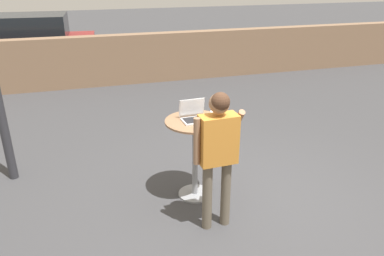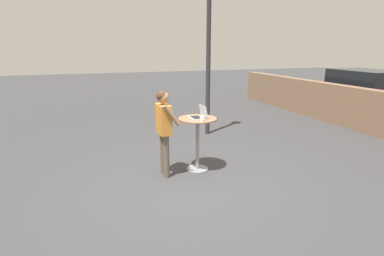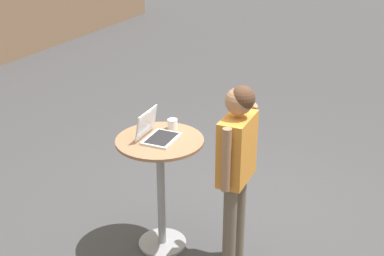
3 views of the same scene
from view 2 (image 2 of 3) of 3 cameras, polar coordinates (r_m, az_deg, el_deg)
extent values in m
plane|color=#3D3D3F|center=(5.50, -1.26, -10.29)|extent=(50.00, 50.00, 0.00)
cylinder|color=gray|center=(6.03, 1.02, -7.79)|extent=(0.43, 0.43, 0.03)
cylinder|color=gray|center=(5.85, 1.05, -3.14)|extent=(0.07, 0.07, 1.00)
cylinder|color=#8C6647|center=(5.71, 1.07, 1.76)|extent=(0.74, 0.74, 0.02)
cube|color=silver|center=(5.70, 0.89, 1.96)|extent=(0.33, 0.26, 0.02)
cube|color=black|center=(5.69, 0.89, 2.05)|extent=(0.29, 0.21, 0.00)
cube|color=silver|center=(5.72, 2.18, 3.23)|extent=(0.32, 0.07, 0.22)
cube|color=white|center=(5.72, 2.12, 3.24)|extent=(0.30, 0.05, 0.20)
cylinder|color=white|center=(5.48, 1.96, 1.81)|extent=(0.09, 0.09, 0.09)
torus|color=white|center=(5.43, 2.17, 1.70)|extent=(0.04, 0.01, 0.04)
cylinder|color=brown|center=(5.76, -5.54, -4.71)|extent=(0.11, 0.11, 0.82)
cylinder|color=brown|center=(5.56, -4.90, -5.44)|extent=(0.11, 0.11, 0.82)
cube|color=orange|center=(5.46, -5.40, 1.65)|extent=(0.41, 0.22, 0.54)
sphere|color=#936B4C|center=(5.38, -5.50, 5.78)|extent=(0.21, 0.21, 0.21)
sphere|color=#472D1E|center=(5.37, -5.78, 6.05)|extent=(0.20, 0.20, 0.20)
cylinder|color=#936B4C|center=(5.68, -6.07, 2.30)|extent=(0.07, 0.07, 0.51)
cylinder|color=#936B4C|center=(5.24, -3.89, 2.40)|extent=(0.08, 0.31, 0.40)
cube|color=maroon|center=(12.19, 29.09, 5.18)|extent=(4.10, 1.97, 0.71)
cube|color=black|center=(11.97, 30.16, 8.09)|extent=(2.29, 1.66, 0.60)
cylinder|color=black|center=(12.61, 22.30, 4.74)|extent=(0.67, 0.26, 0.66)
cylinder|color=black|center=(13.69, 27.81, 4.86)|extent=(0.67, 0.26, 0.66)
cylinder|color=black|center=(10.80, 30.28, 2.22)|extent=(0.67, 0.26, 0.66)
cylinder|color=#2D2D33|center=(8.16, 3.12, 12.54)|extent=(0.12, 0.12, 3.99)
camera|label=1|loc=(6.79, -38.45, 15.26)|focal=35.00mm
camera|label=3|loc=(8.69, -20.85, 18.05)|focal=50.00mm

